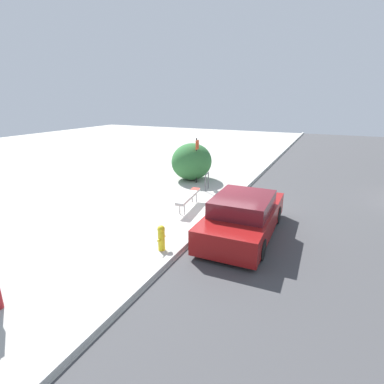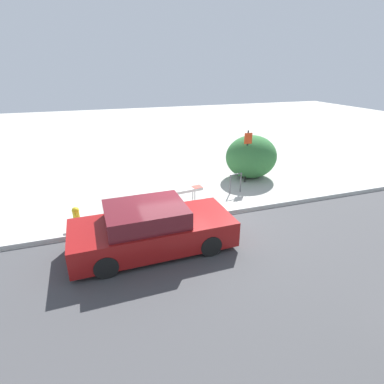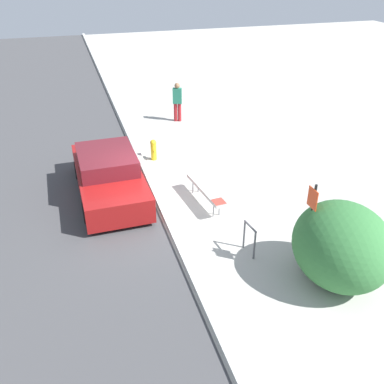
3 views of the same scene
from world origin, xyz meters
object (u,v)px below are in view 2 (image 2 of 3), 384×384
sign_post (247,152)px  fire_hydrant (77,218)px  bike_rack (236,181)px  bench (176,192)px  parked_car_near (152,229)px

sign_post → fire_hydrant: (-6.99, -2.07, -0.98)m
sign_post → fire_hydrant: 7.35m
bike_rack → sign_post: bearing=45.4°
fire_hydrant → bench: bearing=13.3°
bench → parked_car_near: bearing=-125.3°
bench → sign_post: bearing=13.1°
bench → parked_car_near: (-1.45, -2.64, 0.14)m
bench → sign_post: 3.85m
bike_rack → sign_post: (0.96, 0.97, 0.88)m
sign_post → fire_hydrant: size_ratio=3.01×
fire_hydrant → bike_rack: bearing=10.3°
fire_hydrant → parked_car_near: 2.72m
bike_rack → sign_post: size_ratio=0.36×
bench → bike_rack: (2.56, 0.28, 0.02)m
parked_car_near → fire_hydrant: bearing=136.6°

